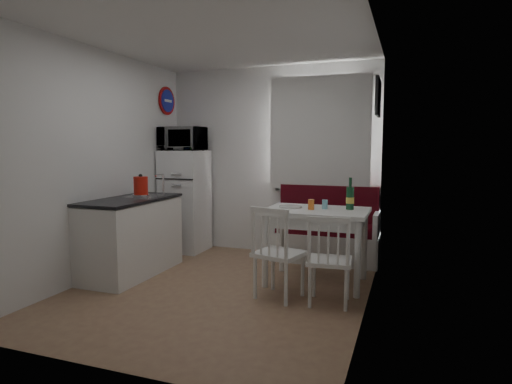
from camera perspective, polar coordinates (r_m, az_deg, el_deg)
floor at (r=4.64m, az=-4.85°, el=-12.77°), size 3.00×3.50×0.02m
ceiling at (r=4.53m, az=-5.16°, el=20.14°), size 3.00×3.50×0.02m
wall_back at (r=6.03m, az=2.00°, el=4.20°), size 3.00×0.02×2.60m
wall_front at (r=2.90m, az=-19.62°, el=1.81°), size 3.00×0.02×2.60m
wall_left at (r=5.21m, az=-20.20°, el=3.53°), size 0.02×3.50×2.60m
wall_right at (r=4.01m, az=14.90°, el=3.04°), size 0.02×3.50×2.60m
window at (r=5.82m, az=8.54°, el=7.27°), size 1.22×0.06×1.47m
curtain at (r=5.76m, az=8.41°, el=7.78°), size 1.35×0.02×1.50m
kitchen_counter at (r=5.24m, az=-16.23°, el=-5.63°), size 0.62×1.32×1.16m
wall_sign at (r=6.40m, az=-11.75°, el=11.81°), size 0.03×0.40×0.40m
picture_frame at (r=5.13m, az=15.93°, el=12.03°), size 0.04×0.52×0.42m
bench at (r=5.71m, az=9.27°, el=-5.84°), size 1.37×0.53×0.98m
dining_table at (r=4.69m, az=8.06°, el=-3.40°), size 1.10×0.77×0.82m
chair_left at (r=4.15m, az=2.74°, el=-6.85°), size 0.52×0.51×0.49m
chair_right at (r=4.05m, az=9.60°, el=-7.76°), size 0.44×0.42×0.46m
fridge at (r=6.23m, az=-9.43°, el=-1.18°), size 0.58×0.58×1.44m
microwave at (r=6.13m, az=-9.80°, el=7.00°), size 0.60×0.40×0.33m
kettle at (r=5.24m, az=-15.11°, el=0.78°), size 0.20×0.20×0.27m
wine_bottle at (r=4.70m, az=12.44°, el=-0.21°), size 0.09×0.09×0.35m
drinking_glass_orange at (r=4.63m, az=7.36°, el=-1.66°), size 0.07×0.07×0.11m
drinking_glass_blue at (r=4.71m, az=9.17°, el=-1.63°), size 0.06×0.06×0.10m
plate at (r=4.77m, az=4.60°, el=-1.98°), size 0.25×0.25×0.02m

